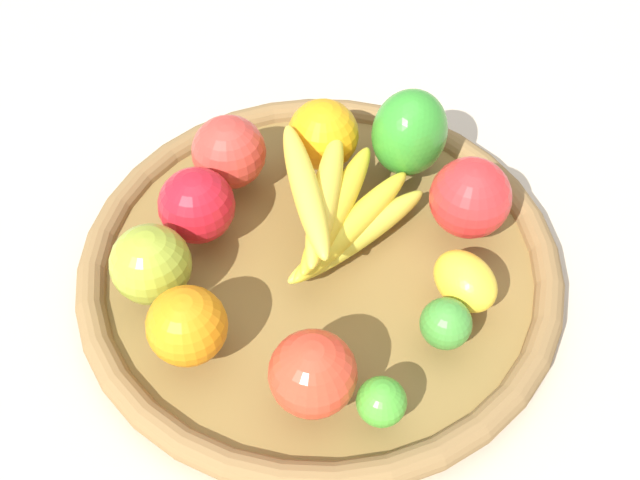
{
  "coord_description": "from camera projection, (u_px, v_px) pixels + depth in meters",
  "views": [
    {
      "loc": [
        0.43,
        -0.21,
        0.64
      ],
      "look_at": [
        0.0,
        0.0,
        0.06
      ],
      "focal_mm": 44.71,
      "sensor_mm": 36.0,
      "label": 1
    }
  ],
  "objects": [
    {
      "name": "bell_pepper",
      "position": [
        410.0,
        133.0,
        0.81
      ],
      "size": [
        0.1,
        0.11,
        0.09
      ],
      "primitive_type": "ellipsoid",
      "rotation": [
        0.0,
        0.0,
        2.03
      ],
      "color": "#33912A",
      "rests_on": "basket"
    },
    {
      "name": "lime_0",
      "position": [
        381.0,
        402.0,
        0.65
      ],
      "size": [
        0.05,
        0.05,
        0.04
      ],
      "primitive_type": "sphere",
      "rotation": [
        0.0,
        0.0,
        3.41
      ],
      "color": "green",
      "rests_on": "basket"
    },
    {
      "name": "apple_0",
      "position": [
        229.0,
        152.0,
        0.81
      ],
      "size": [
        0.1,
        0.1,
        0.08
      ],
      "primitive_type": "sphere",
      "rotation": [
        0.0,
        0.0,
        1.19
      ],
      "color": "#C5392F",
      "rests_on": "basket"
    },
    {
      "name": "lime_1",
      "position": [
        446.0,
        324.0,
        0.69
      ],
      "size": [
        0.05,
        0.05,
        0.05
      ],
      "primitive_type": "sphere",
      "rotation": [
        0.0,
        0.0,
        3.3
      ],
      "color": "#439033",
      "rests_on": "basket"
    },
    {
      "name": "basket",
      "position": [
        320.0,
        265.0,
        0.79
      ],
      "size": [
        0.47,
        0.47,
        0.04
      ],
      "color": "olive",
      "rests_on": "ground_plane"
    },
    {
      "name": "orange_1",
      "position": [
        323.0,
        135.0,
        0.83
      ],
      "size": [
        0.11,
        0.11,
        0.07
      ],
      "primitive_type": "sphere",
      "rotation": [
        0.0,
        0.0,
        3.87
      ],
      "color": "orange",
      "rests_on": "basket"
    },
    {
      "name": "lemon_0",
      "position": [
        465.0,
        281.0,
        0.72
      ],
      "size": [
        0.07,
        0.06,
        0.05
      ],
      "primitive_type": "ellipsoid",
      "rotation": [
        0.0,
        0.0,
        3.3
      ],
      "color": "yellow",
      "rests_on": "basket"
    },
    {
      "name": "apple_4",
      "position": [
        470.0,
        198.0,
        0.77
      ],
      "size": [
        0.09,
        0.09,
        0.08
      ],
      "primitive_type": "sphere",
      "rotation": [
        0.0,
        0.0,
        4.54
      ],
      "color": "red",
      "rests_on": "basket"
    },
    {
      "name": "ground_plane",
      "position": [
        320.0,
        276.0,
        0.8
      ],
      "size": [
        2.4,
        2.4,
        0.0
      ],
      "primitive_type": "plane",
      "color": "#C3B29A",
      "rests_on": "ground"
    },
    {
      "name": "apple_1",
      "position": [
        313.0,
        374.0,
        0.65
      ],
      "size": [
        0.1,
        0.1,
        0.07
      ],
      "primitive_type": "sphere",
      "rotation": [
        0.0,
        0.0,
        5.7
      ],
      "color": "red",
      "rests_on": "basket"
    },
    {
      "name": "banana_bunch",
      "position": [
        336.0,
        210.0,
        0.76
      ],
      "size": [
        0.18,
        0.18,
        0.07
      ],
      "color": "yellow",
      "rests_on": "basket"
    },
    {
      "name": "apple_3",
      "position": [
        151.0,
        264.0,
        0.72
      ],
      "size": [
        0.1,
        0.1,
        0.07
      ],
      "primitive_type": "sphere",
      "rotation": [
        0.0,
        0.0,
        0.39
      ],
      "color": "#93A12D",
      "rests_on": "basket"
    },
    {
      "name": "apple_2",
      "position": [
        197.0,
        205.0,
        0.76
      ],
      "size": [
        0.1,
        0.1,
        0.07
      ],
      "primitive_type": "sphere",
      "rotation": [
        0.0,
        0.0,
        0.42
      ],
      "color": "red",
      "rests_on": "basket"
    },
    {
      "name": "orange_0",
      "position": [
        187.0,
        326.0,
        0.68
      ],
      "size": [
        0.1,
        0.1,
        0.07
      ],
      "primitive_type": "sphere",
      "rotation": [
        0.0,
        0.0,
        3.81
      ],
      "color": "orange",
      "rests_on": "basket"
    }
  ]
}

